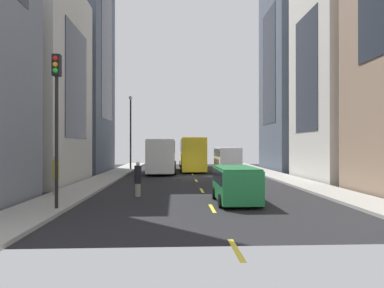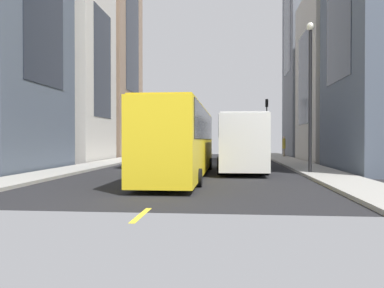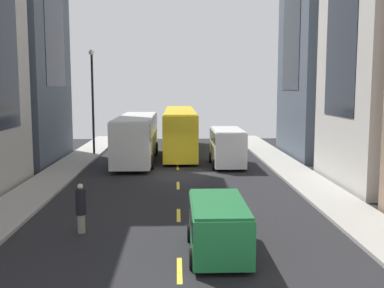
{
  "view_description": "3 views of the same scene",
  "coord_description": "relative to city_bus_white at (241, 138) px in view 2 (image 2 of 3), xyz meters",
  "views": [
    {
      "loc": [
        -1.59,
        -30.01,
        2.77
      ],
      "look_at": [
        -0.27,
        -1.7,
        2.9
      ],
      "focal_mm": 32.03,
      "sensor_mm": 36.0,
      "label": 1
    },
    {
      "loc": [
        -2.25,
        30.98,
        1.96
      ],
      "look_at": [
        0.98,
        -3.47,
        1.54
      ],
      "focal_mm": 37.06,
      "sensor_mm": 36.0,
      "label": 2
    },
    {
      "loc": [
        -0.07,
        -28.3,
        5.46
      ],
      "look_at": [
        0.83,
        -1.52,
        2.15
      ],
      "focal_mm": 43.34,
      "sensor_mm": 36.0,
      "label": 3
    }
  ],
  "objects": [
    {
      "name": "ground_plane",
      "position": [
        3.01,
        -5.67,
        -2.01
      ],
      "size": [
        41.3,
        41.3,
        0.0
      ],
      "primitive_type": "plane",
      "color": "black"
    },
    {
      "name": "sidewalk_west",
      "position": [
        -4.41,
        -5.67,
        -1.93
      ],
      "size": [
        2.45,
        44.0,
        0.15
      ],
      "primitive_type": "cube",
      "color": "#9E9B93",
      "rests_on": "ground"
    },
    {
      "name": "sidewalk_east",
      "position": [
        10.43,
        -5.67,
        -1.93
      ],
      "size": [
        2.45,
        44.0,
        0.15
      ],
      "primitive_type": "cube",
      "color": "#9E9B93",
      "rests_on": "ground"
    },
    {
      "name": "lane_stripe_0",
      "position": [
        3.01,
        -26.67,
        -2.0
      ],
      "size": [
        0.16,
        2.0,
        0.01
      ],
      "primitive_type": "cube",
      "color": "yellow",
      "rests_on": "ground"
    },
    {
      "name": "lane_stripe_1",
      "position": [
        3.01,
        -20.67,
        -2.0
      ],
      "size": [
        0.16,
        2.0,
        0.01
      ],
      "primitive_type": "cube",
      "color": "yellow",
      "rests_on": "ground"
    },
    {
      "name": "lane_stripe_2",
      "position": [
        3.01,
        -14.67,
        -2.0
      ],
      "size": [
        0.16,
        2.0,
        0.01
      ],
      "primitive_type": "cube",
      "color": "yellow",
      "rests_on": "ground"
    },
    {
      "name": "lane_stripe_3",
      "position": [
        3.01,
        -8.67,
        -2.0
      ],
      "size": [
        0.16,
        2.0,
        0.01
      ],
      "primitive_type": "cube",
      "color": "yellow",
      "rests_on": "ground"
    },
    {
      "name": "lane_stripe_4",
      "position": [
        3.01,
        -2.67,
        -2.0
      ],
      "size": [
        0.16,
        2.0,
        0.01
      ],
      "primitive_type": "cube",
      "color": "yellow",
      "rests_on": "ground"
    },
    {
      "name": "lane_stripe_5",
      "position": [
        3.01,
        3.33,
        -2.0
      ],
      "size": [
        0.16,
        2.0,
        0.01
      ],
      "primitive_type": "cube",
      "color": "yellow",
      "rests_on": "ground"
    },
    {
      "name": "lane_stripe_6",
      "position": [
        3.01,
        9.33,
        -2.0
      ],
      "size": [
        0.16,
        2.0,
        0.01
      ],
      "primitive_type": "cube",
      "color": "yellow",
      "rests_on": "ground"
    },
    {
      "name": "lane_stripe_7",
      "position": [
        3.01,
        15.33,
        -2.0
      ],
      "size": [
        0.16,
        2.0,
        0.01
      ],
      "primitive_type": "cube",
      "color": "yellow",
      "rests_on": "ground"
    },
    {
      "name": "building_west_1",
      "position": [
        -10.72,
        -10.41,
        5.31
      ],
      "size": [
        9.87,
        9.44,
        14.64
      ],
      "color": "#B7B2A8",
      "rests_on": "ground"
    },
    {
      "name": "building_east_0",
      "position": [
        16.75,
        -19.58,
        14.36
      ],
      "size": [
        9.87,
        10.69,
        32.74
      ],
      "color": "#937760",
      "rests_on": "ground"
    },
    {
      "name": "building_east_1",
      "position": [
        15.25,
        -8.73,
        6.59
      ],
      "size": [
        6.85,
        8.39,
        17.19
      ],
      "color": "beige",
      "rests_on": "ground"
    },
    {
      "name": "city_bus_white",
      "position": [
        0.0,
        0.0,
        0.0
      ],
      "size": [
        2.8,
        11.3,
        3.35
      ],
      "color": "silver",
      "rests_on": "ground"
    },
    {
      "name": "streetcar_yellow",
      "position": [
        3.22,
        4.58,
        0.12
      ],
      "size": [
        2.7,
        14.85,
        3.59
      ],
      "color": "yellow",
      "rests_on": "ground"
    },
    {
      "name": "delivery_van_white",
      "position": [
        6.45,
        -2.27,
        -0.5
      ],
      "size": [
        2.25,
        5.17,
        2.58
      ],
      "color": "white",
      "rests_on": "ground"
    },
    {
      "name": "car_green_0",
      "position": [
        4.3,
        -19.27,
        -0.98
      ],
      "size": [
        1.98,
        4.07,
        1.74
      ],
      "color": "#1E7238",
      "rests_on": "ground"
    },
    {
      "name": "pedestrian_waiting_curb",
      "position": [
        -0.65,
        -16.94,
        -1.02
      ],
      "size": [
        0.39,
        0.39,
        1.89
      ],
      "rotation": [
        0.0,
        0.0,
        5.83
      ],
      "color": "gray",
      "rests_on": "ground"
    },
    {
      "name": "pedestrian_crossing_near",
      "position": [
        -5.0,
        -17.07,
        -0.74
      ],
      "size": [
        0.35,
        0.35,
        2.1
      ],
      "rotation": [
        0.0,
        0.0,
        3.5
      ],
      "color": "gray",
      "rests_on": "ground"
    },
    {
      "name": "traffic_light_near_corner",
      "position": [
        -3.58,
        -21.13,
        2.58
      ],
      "size": [
        0.32,
        0.44,
        6.44
      ],
      "color": "black",
      "rests_on": "ground"
    },
    {
      "name": "streetlamp_near",
      "position": [
        -3.68,
        3.03,
        3.08
      ],
      "size": [
        0.44,
        0.44,
        8.21
      ],
      "color": "black",
      "rests_on": "ground"
    }
  ]
}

